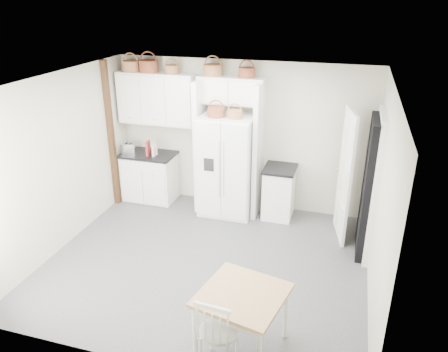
% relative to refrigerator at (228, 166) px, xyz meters
% --- Properties ---
extents(floor, '(4.50, 4.50, 0.00)m').
position_rel_refrigerator_xyz_m(floor, '(0.15, -1.61, -0.87)').
color(floor, '#3D3D40').
rests_on(floor, ground).
extents(ceiling, '(4.50, 4.50, 0.00)m').
position_rel_refrigerator_xyz_m(ceiling, '(0.15, -1.61, 1.73)').
color(ceiling, white).
rests_on(ceiling, wall_back).
extents(wall_back, '(4.50, 0.00, 4.50)m').
position_rel_refrigerator_xyz_m(wall_back, '(0.15, 0.39, 0.43)').
color(wall_back, beige).
rests_on(wall_back, floor).
extents(wall_left, '(0.00, 4.00, 4.00)m').
position_rel_refrigerator_xyz_m(wall_left, '(-2.10, -1.61, 0.43)').
color(wall_left, beige).
rests_on(wall_left, floor).
extents(wall_right, '(0.00, 4.00, 4.00)m').
position_rel_refrigerator_xyz_m(wall_right, '(2.40, -1.61, 0.43)').
color(wall_right, beige).
rests_on(wall_right, floor).
extents(refrigerator, '(0.90, 0.73, 1.75)m').
position_rel_refrigerator_xyz_m(refrigerator, '(0.00, 0.00, 0.00)').
color(refrigerator, white).
rests_on(refrigerator, floor).
extents(base_cab_left, '(0.93, 0.59, 0.86)m').
position_rel_refrigerator_xyz_m(base_cab_left, '(-1.53, 0.09, -0.44)').
color(base_cab_left, white).
rests_on(base_cab_left, floor).
extents(base_cab_right, '(0.49, 0.59, 0.86)m').
position_rel_refrigerator_xyz_m(base_cab_right, '(0.89, 0.09, -0.44)').
color(base_cab_right, white).
rests_on(base_cab_right, floor).
extents(dining_table, '(1.01, 1.01, 0.71)m').
position_rel_refrigerator_xyz_m(dining_table, '(1.05, -3.06, -0.52)').
color(dining_table, '#936037').
rests_on(dining_table, floor).
extents(windsor_chair, '(0.44, 0.41, 0.85)m').
position_rel_refrigerator_xyz_m(windsor_chair, '(0.88, -3.36, -0.45)').
color(windsor_chair, white).
rests_on(windsor_chair, floor).
extents(counter_left, '(0.97, 0.63, 0.04)m').
position_rel_refrigerator_xyz_m(counter_left, '(-1.53, 0.09, 0.01)').
color(counter_left, black).
rests_on(counter_left, base_cab_left).
extents(counter_right, '(0.53, 0.63, 0.04)m').
position_rel_refrigerator_xyz_m(counter_right, '(0.89, 0.09, 0.01)').
color(counter_right, black).
rests_on(counter_right, base_cab_right).
extents(toaster, '(0.26, 0.18, 0.17)m').
position_rel_refrigerator_xyz_m(toaster, '(-1.90, 0.05, 0.11)').
color(toaster, silver).
rests_on(toaster, counter_left).
extents(cookbook_red, '(0.06, 0.18, 0.26)m').
position_rel_refrigerator_xyz_m(cookbook_red, '(-1.49, 0.01, 0.16)').
color(cookbook_red, maroon).
rests_on(cookbook_red, counter_left).
extents(cookbook_cream, '(0.04, 0.15, 0.22)m').
position_rel_refrigerator_xyz_m(cookbook_cream, '(-1.36, 0.01, 0.14)').
color(cookbook_cream, beige).
rests_on(cookbook_cream, counter_left).
extents(basket_upper_a, '(0.31, 0.31, 0.18)m').
position_rel_refrigerator_xyz_m(basket_upper_a, '(-1.81, 0.22, 1.56)').
color(basket_upper_a, brown).
rests_on(basket_upper_a, upper_cabinet).
extents(basket_upper_b, '(0.34, 0.34, 0.20)m').
position_rel_refrigerator_xyz_m(basket_upper_b, '(-1.47, 0.22, 1.58)').
color(basket_upper_b, maroon).
rests_on(basket_upper_b, upper_cabinet).
extents(basket_upper_c, '(0.24, 0.24, 0.14)m').
position_rel_refrigerator_xyz_m(basket_upper_c, '(-1.05, 0.22, 1.55)').
color(basket_upper_c, brown).
rests_on(basket_upper_c, upper_cabinet).
extents(basket_bridge_a, '(0.32, 0.32, 0.18)m').
position_rel_refrigerator_xyz_m(basket_bridge_a, '(-0.32, 0.22, 1.57)').
color(basket_bridge_a, brown).
rests_on(basket_bridge_a, bridge_cabinet).
extents(basket_bridge_b, '(0.27, 0.27, 0.16)m').
position_rel_refrigerator_xyz_m(basket_bridge_b, '(0.25, 0.22, 1.55)').
color(basket_bridge_b, maroon).
rests_on(basket_bridge_b, bridge_cabinet).
extents(basket_fridge_a, '(0.28, 0.28, 0.15)m').
position_rel_refrigerator_xyz_m(basket_fridge_a, '(-0.17, -0.10, 0.95)').
color(basket_fridge_a, maroon).
rests_on(basket_fridge_a, refrigerator).
extents(basket_fridge_b, '(0.25, 0.25, 0.13)m').
position_rel_refrigerator_xyz_m(basket_fridge_b, '(0.15, -0.10, 0.94)').
color(basket_fridge_b, brown).
rests_on(basket_fridge_b, refrigerator).
extents(upper_cabinet, '(1.40, 0.34, 0.90)m').
position_rel_refrigerator_xyz_m(upper_cabinet, '(-1.35, 0.22, 1.03)').
color(upper_cabinet, white).
rests_on(upper_cabinet, wall_back).
extents(bridge_cabinet, '(1.12, 0.34, 0.45)m').
position_rel_refrigerator_xyz_m(bridge_cabinet, '(-0.00, 0.22, 1.25)').
color(bridge_cabinet, white).
rests_on(bridge_cabinet, wall_back).
extents(fridge_panel_left, '(0.08, 0.60, 2.30)m').
position_rel_refrigerator_xyz_m(fridge_panel_left, '(-0.51, 0.09, 0.28)').
color(fridge_panel_left, white).
rests_on(fridge_panel_left, floor).
extents(fridge_panel_right, '(0.08, 0.60, 2.30)m').
position_rel_refrigerator_xyz_m(fridge_panel_right, '(0.51, 0.09, 0.28)').
color(fridge_panel_right, white).
rests_on(fridge_panel_right, floor).
extents(trim_post, '(0.09, 0.09, 2.60)m').
position_rel_refrigerator_xyz_m(trim_post, '(-2.05, -0.26, 0.43)').
color(trim_post, black).
rests_on(trim_post, floor).
extents(doorway_void, '(0.18, 0.85, 2.05)m').
position_rel_refrigerator_xyz_m(doorway_void, '(2.31, -0.61, 0.15)').
color(doorway_void, black).
rests_on(doorway_void, floor).
extents(door_slab, '(0.21, 0.79, 2.05)m').
position_rel_refrigerator_xyz_m(door_slab, '(1.95, -0.27, 0.15)').
color(door_slab, white).
rests_on(door_slab, floor).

